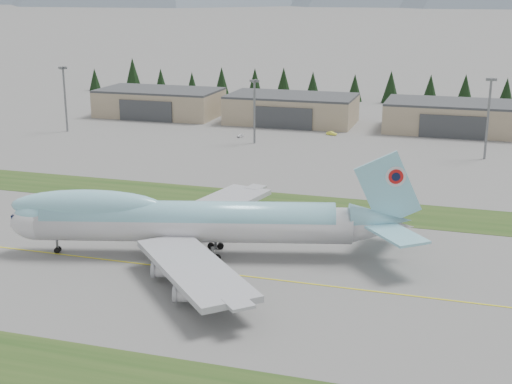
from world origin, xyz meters
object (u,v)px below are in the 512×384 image
(hangar_left, at_px, (160,102))
(service_vehicle_a, at_px, (240,137))
(hangar_right, at_px, (454,117))
(boeing_747_freighter, at_px, (190,221))
(hangar_center, at_px, (292,109))
(service_vehicle_b, at_px, (332,135))

(hangar_left, relative_size, service_vehicle_a, 14.79)
(hangar_right, bearing_deg, boeing_747_freighter, -107.25)
(hangar_right, distance_m, service_vehicle_a, 77.34)
(hangar_center, relative_size, hangar_right, 1.00)
(hangar_left, height_order, hangar_center, same)
(hangar_left, bearing_deg, hangar_center, 0.00)
(boeing_747_freighter, relative_size, hangar_left, 1.66)
(service_vehicle_a, bearing_deg, hangar_right, 38.09)
(hangar_left, bearing_deg, hangar_right, 0.00)
(hangar_right, bearing_deg, service_vehicle_a, -155.47)
(hangar_right, bearing_deg, hangar_left, 180.00)
(hangar_right, xyz_separation_m, service_vehicle_b, (-40.60, -19.20, -5.39))
(hangar_center, xyz_separation_m, hangar_right, (60.00, 0.00, 0.00))
(boeing_747_freighter, relative_size, hangar_right, 1.66)
(boeing_747_freighter, distance_m, service_vehicle_b, 123.62)
(hangar_left, relative_size, hangar_right, 1.00)
(hangar_right, height_order, service_vehicle_a, hangar_right)
(service_vehicle_a, bearing_deg, service_vehicle_b, 37.00)
(boeing_747_freighter, xyz_separation_m, hangar_left, (-70.74, 142.58, -1.53))
(boeing_747_freighter, distance_m, service_vehicle_a, 113.76)
(boeing_747_freighter, height_order, service_vehicle_b, boeing_747_freighter)
(hangar_center, bearing_deg, hangar_left, 180.00)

